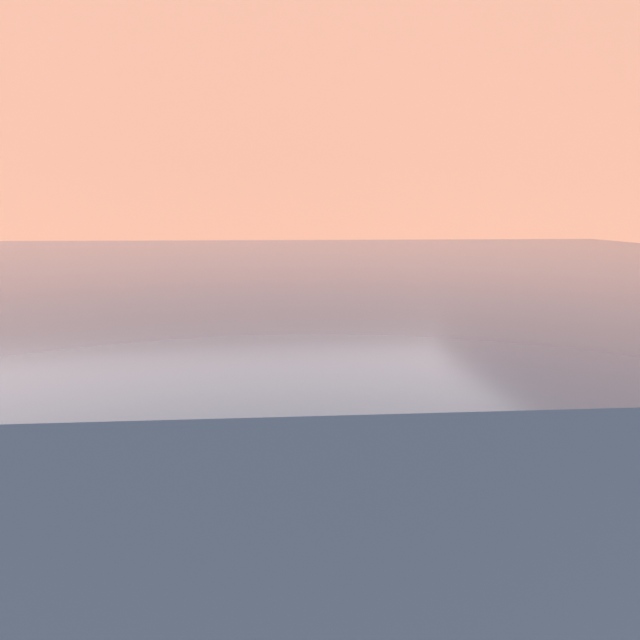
# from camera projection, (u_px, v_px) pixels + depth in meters

# --- Properties ---
(sidewalk) EXTENTS (24.00, 2.80, 0.11)m
(sidewalk) POSITION_uv_depth(u_px,v_px,m) (234.00, 452.00, 3.99)
(sidewalk) COLOR #9E9B96
(sidewalk) RESTS_ON ground_plane
(building_facade) EXTENTS (24.00, 0.30, 6.31)m
(building_facade) POSITION_uv_depth(u_px,v_px,m) (233.00, 96.00, 5.39)
(building_facade) COLOR #935642
(building_facade) RESTS_ON ground_plane
(parking_meter) EXTENTS (0.22, 0.12, 1.63)m
(parking_meter) POSITION_uv_depth(u_px,v_px,m) (320.00, 330.00, 2.96)
(parking_meter) COLOR gray
(parking_meter) RESTS_ON sidewalk
(parked_car_beside_meter) EXTENTS (5.13, 2.14, 1.82)m
(parked_car_beside_meter) POSITION_uv_depth(u_px,v_px,m) (63.00, 635.00, 1.19)
(parked_car_beside_meter) COLOR black
(parked_car_beside_meter) RESTS_ON ground_plane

